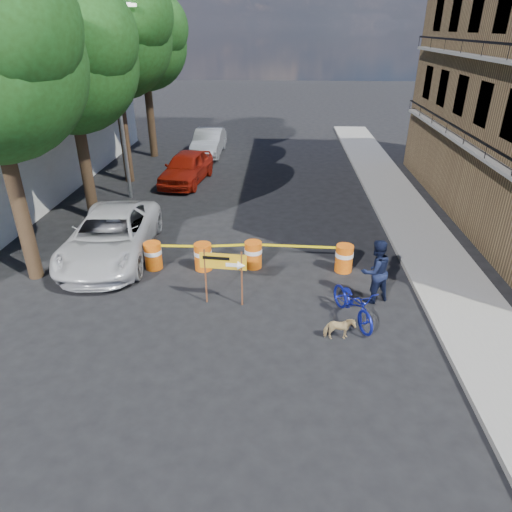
# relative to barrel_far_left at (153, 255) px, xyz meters

# --- Properties ---
(ground) EXTENTS (120.00, 120.00, 0.00)m
(ground) POSITION_rel_barrel_far_left_xyz_m (3.19, -2.76, -0.47)
(ground) COLOR black
(ground) RESTS_ON ground
(sidewalk_east) EXTENTS (2.40, 40.00, 0.15)m
(sidewalk_east) POSITION_rel_barrel_far_left_xyz_m (9.39, 3.24, -0.40)
(sidewalk_east) COLOR gray
(sidewalk_east) RESTS_ON ground
(tree_mid_a) EXTENTS (5.25, 5.00, 8.68)m
(tree_mid_a) POSITION_rel_barrel_far_left_xyz_m (-3.54, 4.25, 5.53)
(tree_mid_a) COLOR #332316
(tree_mid_a) RESTS_ON ground
(tree_mid_b) EXTENTS (5.67, 5.40, 9.62)m
(tree_mid_b) POSITION_rel_barrel_far_left_xyz_m (-3.54, 9.25, 6.24)
(tree_mid_b) COLOR #332316
(tree_mid_b) RESTS_ON ground
(tree_far) EXTENTS (5.04, 4.80, 8.84)m
(tree_far) POSITION_rel_barrel_far_left_xyz_m (-3.55, 14.25, 5.74)
(tree_far) COLOR #332316
(tree_far) RESTS_ON ground
(streetlamp) EXTENTS (1.25, 0.18, 8.00)m
(streetlamp) POSITION_rel_barrel_far_left_xyz_m (-2.74, 6.74, 3.90)
(streetlamp) COLOR gray
(streetlamp) RESTS_ON ground
(barrel_far_left) EXTENTS (0.58, 0.58, 0.90)m
(barrel_far_left) POSITION_rel_barrel_far_left_xyz_m (0.00, 0.00, 0.00)
(barrel_far_left) COLOR #E7480D
(barrel_far_left) RESTS_ON ground
(barrel_mid_left) EXTENTS (0.58, 0.58, 0.90)m
(barrel_mid_left) POSITION_rel_barrel_far_left_xyz_m (1.64, 0.02, 0.00)
(barrel_mid_left) COLOR #E7480D
(barrel_mid_left) RESTS_ON ground
(barrel_mid_right) EXTENTS (0.58, 0.58, 0.90)m
(barrel_mid_right) POSITION_rel_barrel_far_left_xyz_m (3.25, 0.25, 0.00)
(barrel_mid_right) COLOR #E7480D
(barrel_mid_right) RESTS_ON ground
(barrel_far_right) EXTENTS (0.58, 0.58, 0.90)m
(barrel_far_right) POSITION_rel_barrel_far_left_xyz_m (6.19, 0.13, 0.00)
(barrel_far_right) COLOR #E7480D
(barrel_far_right) RESTS_ON ground
(detour_sign) EXTENTS (1.31, 0.27, 1.69)m
(detour_sign) POSITION_rel_barrel_far_left_xyz_m (2.71, -2.03, 0.76)
(detour_sign) COLOR #592D19
(detour_sign) RESTS_ON ground
(pedestrian) EXTENTS (1.14, 1.04, 1.90)m
(pedestrian) POSITION_rel_barrel_far_left_xyz_m (6.82, -1.60, 0.48)
(pedestrian) COLOR black
(pedestrian) RESTS_ON ground
(bicycle) EXTENTS (1.06, 1.26, 2.04)m
(bicycle) POSITION_rel_barrel_far_left_xyz_m (6.10, -2.64, 0.55)
(bicycle) COLOR #121B99
(bicycle) RESTS_ON ground
(dog) EXTENTS (0.79, 0.42, 0.64)m
(dog) POSITION_rel_barrel_far_left_xyz_m (5.65, -3.54, -0.15)
(dog) COLOR tan
(dog) RESTS_ON ground
(suv_white) EXTENTS (2.99, 5.82, 1.57)m
(suv_white) POSITION_rel_barrel_far_left_xyz_m (-1.61, 0.74, 0.31)
(suv_white) COLOR silver
(suv_white) RESTS_ON ground
(sedan_red) EXTENTS (2.43, 4.75, 1.55)m
(sedan_red) POSITION_rel_barrel_far_left_xyz_m (-0.62, 9.16, 0.30)
(sedan_red) COLOR #9E1B0D
(sedan_red) RESTS_ON ground
(sedan_silver) EXTENTS (1.69, 4.64, 1.52)m
(sedan_silver) POSITION_rel_barrel_far_left_xyz_m (-0.31, 14.83, 0.29)
(sedan_silver) COLOR silver
(sedan_silver) RESTS_ON ground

